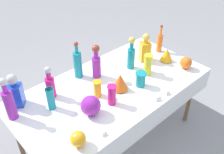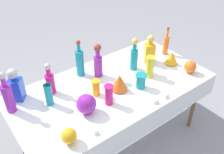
% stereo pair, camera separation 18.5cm
% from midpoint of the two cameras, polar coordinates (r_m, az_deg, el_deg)
% --- Properties ---
extents(ground_plane, '(40.00, 40.00, 0.00)m').
position_cam_midpoint_polar(ground_plane, '(2.90, -1.88, -13.99)').
color(ground_plane, gray).
extents(display_table, '(1.91, 0.98, 0.76)m').
position_cam_midpoint_polar(display_table, '(2.39, -1.78, -3.33)').
color(display_table, white).
rests_on(display_table, ground).
extents(tall_bottle_0, '(0.09, 0.09, 0.35)m').
position_cam_midpoint_polar(tall_bottle_0, '(2.42, -5.79, 3.16)').
color(tall_bottle_0, purple).
rests_on(tall_bottle_0, display_table).
extents(tall_bottle_1, '(0.08, 0.08, 0.39)m').
position_cam_midpoint_polar(tall_bottle_1, '(2.45, -9.98, 2.99)').
color(tall_bottle_1, teal).
rests_on(tall_bottle_1, display_table).
extents(tall_bottle_2, '(0.08, 0.08, 0.31)m').
position_cam_midpoint_polar(tall_bottle_2, '(2.26, -16.25, -1.72)').
color(tall_bottle_2, '#C61972').
rests_on(tall_bottle_2, display_table).
extents(tall_bottle_3, '(0.08, 0.08, 0.39)m').
position_cam_midpoint_polar(tall_bottle_3, '(2.14, -24.80, -5.33)').
color(tall_bottle_3, purple).
rests_on(tall_bottle_3, display_table).
extents(tall_bottle_4, '(0.08, 0.08, 0.35)m').
position_cam_midpoint_polar(tall_bottle_4, '(2.55, 2.32, 5.04)').
color(tall_bottle_4, teal).
rests_on(tall_bottle_4, display_table).
extents(tall_bottle_5, '(0.06, 0.06, 0.33)m').
position_cam_midpoint_polar(tall_bottle_5, '(2.90, 9.04, 7.86)').
color(tall_bottle_5, orange).
rests_on(tall_bottle_5, display_table).
extents(square_decanter_0, '(0.14, 0.14, 0.32)m').
position_cam_midpoint_polar(square_decanter_0, '(2.70, 5.62, 6.33)').
color(square_decanter_0, orange).
rests_on(square_decanter_0, display_table).
extents(square_decanter_1, '(0.15, 0.15, 0.31)m').
position_cam_midpoint_polar(square_decanter_1, '(2.26, -23.49, -3.14)').
color(square_decanter_1, blue).
rests_on(square_decanter_1, display_table).
extents(slender_vase_0, '(0.08, 0.08, 0.15)m').
position_cam_midpoint_polar(slender_vase_0, '(2.22, -5.75, -2.61)').
color(slender_vase_0, orange).
rests_on(slender_vase_0, display_table).
extents(slender_vase_1, '(0.07, 0.07, 0.20)m').
position_cam_midpoint_polar(slender_vase_1, '(2.15, -16.27, -4.74)').
color(slender_vase_1, teal).
rests_on(slender_vase_1, display_table).
extents(slender_vase_2, '(0.09, 0.09, 0.23)m').
position_cam_midpoint_polar(slender_vase_2, '(2.47, 6.08, 2.84)').
color(slender_vase_2, yellow).
rests_on(slender_vase_2, display_table).
extents(slender_vase_3, '(0.08, 0.08, 0.19)m').
position_cam_midpoint_polar(slender_vase_3, '(2.11, -2.55, -4.07)').
color(slender_vase_3, '#C61972').
rests_on(slender_vase_3, display_table).
extents(slender_vase_4, '(0.11, 0.11, 0.14)m').
position_cam_midpoint_polar(slender_vase_4, '(2.33, 4.35, -0.47)').
color(slender_vase_4, teal).
rests_on(slender_vase_4, display_table).
extents(fluted_vase_0, '(0.16, 0.16, 0.17)m').
position_cam_midpoint_polar(fluted_vase_0, '(2.28, -0.44, -1.14)').
color(fluted_vase_0, orange).
rests_on(fluted_vase_0, display_table).
extents(fluted_vase_1, '(0.14, 0.14, 0.15)m').
position_cam_midpoint_polar(fluted_vase_1, '(2.75, 10.54, 5.01)').
color(fluted_vase_1, orange).
rests_on(fluted_vase_1, display_table).
extents(round_bowl_0, '(0.12, 0.12, 0.13)m').
position_cam_midpoint_polar(round_bowl_0, '(1.84, -10.71, -13.85)').
color(round_bowl_0, orange).
rests_on(round_bowl_0, display_table).
extents(round_bowl_1, '(0.17, 0.17, 0.18)m').
position_cam_midpoint_polar(round_bowl_1, '(2.04, -7.51, -6.58)').
color(round_bowl_1, purple).
rests_on(round_bowl_1, display_table).
extents(round_bowl_2, '(0.12, 0.12, 0.13)m').
position_cam_midpoint_polar(round_bowl_2, '(2.66, 14.65, 3.12)').
color(round_bowl_2, orange).
rests_on(round_bowl_2, display_table).
extents(price_tag_left, '(0.05, 0.01, 0.04)m').
position_cam_midpoint_polar(price_tag_left, '(2.30, 10.41, -3.69)').
color(price_tag_left, white).
rests_on(price_tag_left, display_table).
extents(price_tag_center, '(0.06, 0.02, 0.04)m').
position_cam_midpoint_polar(price_tag_center, '(2.21, 8.24, -5.09)').
color(price_tag_center, white).
rests_on(price_tag_center, display_table).
extents(price_tag_right, '(0.05, 0.01, 0.03)m').
position_cam_midpoint_polar(price_tag_right, '(1.92, -4.56, -12.92)').
color(price_tag_right, white).
rests_on(price_tag_right, display_table).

